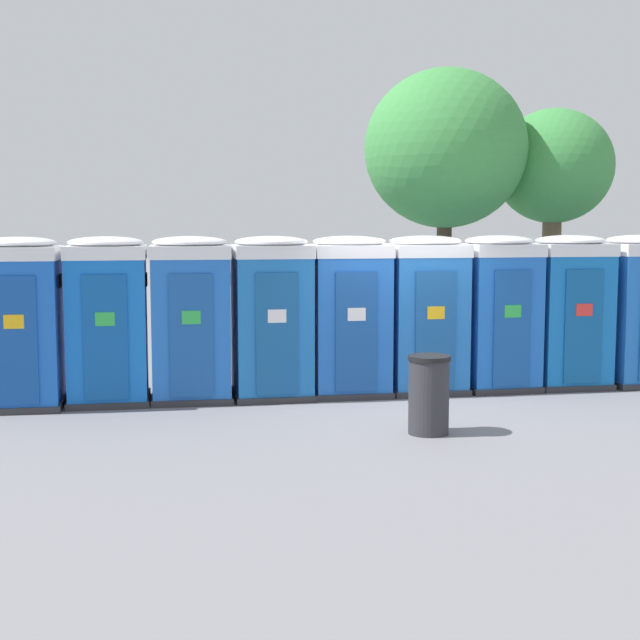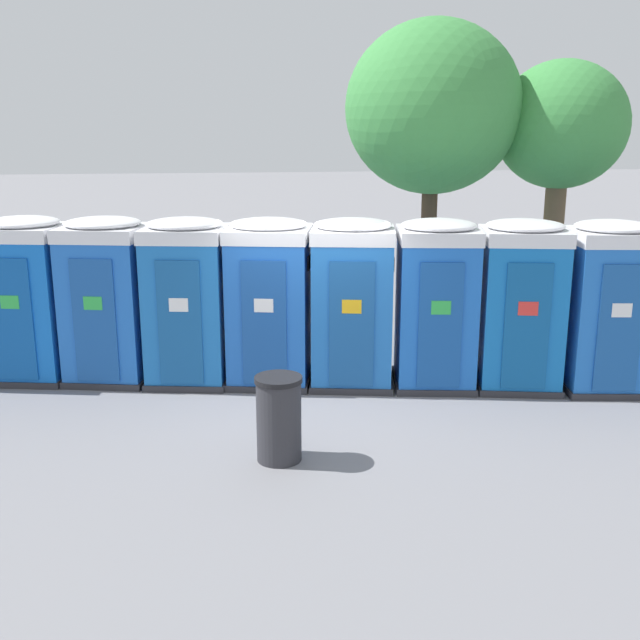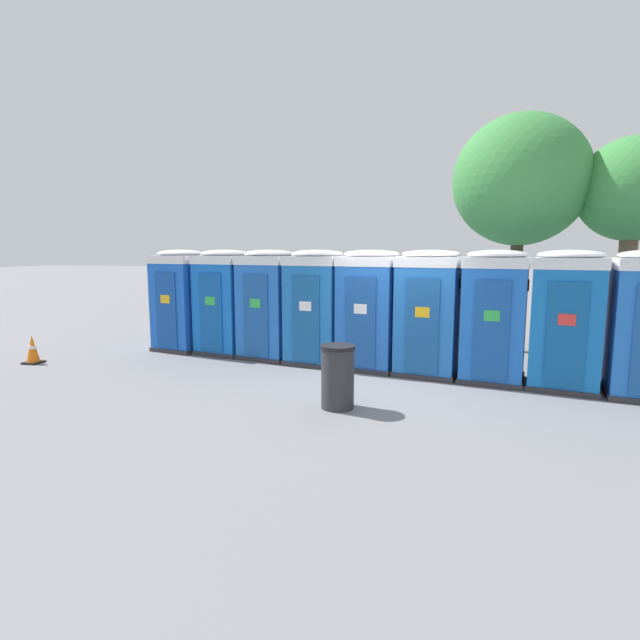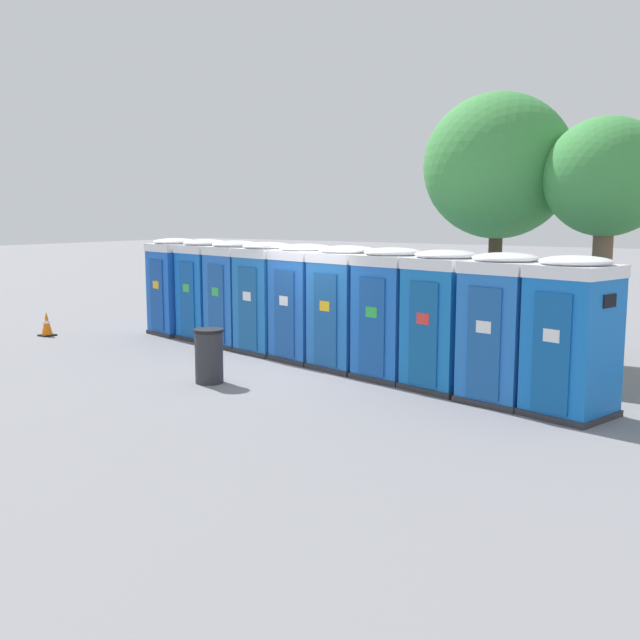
% 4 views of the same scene
% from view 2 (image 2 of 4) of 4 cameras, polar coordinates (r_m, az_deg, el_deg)
% --- Properties ---
extents(ground_plane, '(120.00, 120.00, 0.00)m').
position_cam_2_polar(ground_plane, '(11.12, -0.86, -5.70)').
color(ground_plane, slate).
extents(portapotty_1, '(1.45, 1.44, 2.54)m').
position_cam_2_polar(portapotty_1, '(12.41, -21.34, 1.58)').
color(portapotty_1, '#2D2D33').
rests_on(portapotty_1, ground).
extents(portapotty_2, '(1.48, 1.46, 2.54)m').
position_cam_2_polar(portapotty_2, '(11.94, -15.86, 1.56)').
color(portapotty_2, '#2D2D33').
rests_on(portapotty_2, ground).
extents(portapotty_3, '(1.44, 1.42, 2.54)m').
position_cam_2_polar(portapotty_3, '(11.56, -10.04, 1.48)').
color(portapotty_3, '#2D2D33').
rests_on(portapotty_3, ground).
extents(portapotty_4, '(1.48, 1.45, 2.54)m').
position_cam_2_polar(portapotty_4, '(11.37, -3.85, 1.46)').
color(portapotty_4, '#2D2D33').
rests_on(portapotty_4, ground).
extents(portapotty_5, '(1.46, 1.43, 2.54)m').
position_cam_2_polar(portapotty_5, '(11.29, 2.48, 1.38)').
color(portapotty_5, '#2D2D33').
rests_on(portapotty_5, ground).
extents(portapotty_6, '(1.39, 1.40, 2.54)m').
position_cam_2_polar(portapotty_6, '(11.35, 8.82, 1.29)').
color(portapotty_6, '#2D2D33').
rests_on(portapotty_6, ground).
extents(portapotty_7, '(1.46, 1.44, 2.54)m').
position_cam_2_polar(portapotty_7, '(11.55, 15.01, 1.20)').
color(portapotty_7, '#2D2D33').
rests_on(portapotty_7, ground).
extents(portapotty_8, '(1.37, 1.38, 2.54)m').
position_cam_2_polar(portapotty_8, '(11.84, 20.98, 1.05)').
color(portapotty_8, '#2D2D33').
rests_on(portapotty_8, ground).
extents(street_tree_0, '(3.20, 3.20, 5.75)m').
position_cam_2_polar(street_tree_0, '(14.29, 8.59, 15.62)').
color(street_tree_0, '#4C3826').
rests_on(street_tree_0, ground).
extents(street_tree_1, '(2.42, 2.42, 5.05)m').
position_cam_2_polar(street_tree_1, '(14.85, 17.87, 13.67)').
color(street_tree_1, brown).
rests_on(street_tree_1, ground).
extents(trash_can, '(0.56, 0.56, 1.03)m').
position_cam_2_polar(trash_can, '(8.85, -3.15, -7.49)').
color(trash_can, '#2D2D33').
rests_on(trash_can, ground).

